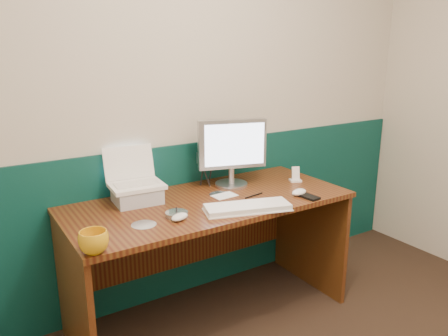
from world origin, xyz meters
TOP-DOWN VIEW (x-y plane):
  - back_wall at (0.00, 1.75)m, footprint 3.50×0.04m
  - wainscot at (0.00, 1.74)m, footprint 3.48×0.02m
  - desk at (-0.15, 1.38)m, footprint 1.60×0.70m
  - laptop_riser at (-0.51, 1.56)m, footprint 0.26×0.22m
  - laptop at (-0.51, 1.56)m, footprint 0.30×0.24m
  - monitor at (0.10, 1.53)m, footprint 0.43×0.24m
  - keyboard at (-0.06, 1.13)m, footprint 0.47×0.27m
  - mouse_right at (0.33, 1.17)m, footprint 0.12×0.09m
  - mouse_left at (-0.43, 1.20)m, footprint 0.12×0.10m
  - mug at (-0.89, 1.07)m, footprint 0.14×0.14m
  - camcorder at (-0.03, 1.63)m, footprint 0.10×0.14m
  - cd_spindle at (-0.42, 1.25)m, footprint 0.12×0.12m
  - cd_loose_a at (-0.60, 1.24)m, footprint 0.12×0.12m
  - cd_loose_b at (-0.05, 1.42)m, footprint 0.13×0.13m
  - pen at (0.10, 1.30)m, footprint 0.14×0.03m
  - papers at (-0.05, 1.39)m, footprint 0.14×0.10m
  - dock at (0.49, 1.39)m, footprint 0.09×0.08m
  - music_player at (0.49, 1.39)m, footprint 0.05×0.04m
  - pda at (0.34, 1.10)m, footprint 0.08×0.12m

SIDE VIEW (x-z plane):
  - desk at x=-0.15m, z-range 0.00..0.75m
  - wainscot at x=0.00m, z-range 0.00..1.00m
  - cd_loose_a at x=-0.60m, z-range 0.75..0.75m
  - cd_loose_b at x=-0.05m, z-range 0.75..0.75m
  - papers at x=-0.05m, z-range 0.75..0.75m
  - pen at x=0.10m, z-range 0.75..0.76m
  - pda at x=0.34m, z-range 0.75..0.76m
  - dock at x=0.49m, z-range 0.75..0.76m
  - cd_spindle at x=-0.42m, z-range 0.75..0.77m
  - keyboard at x=-0.06m, z-range 0.75..0.78m
  - mouse_left at x=-0.43m, z-range 0.75..0.78m
  - mouse_right at x=0.33m, z-range 0.75..0.79m
  - laptop_riser at x=-0.51m, z-range 0.75..0.83m
  - mug at x=-0.89m, z-range 0.75..0.85m
  - music_player at x=0.49m, z-range 0.76..0.85m
  - camcorder at x=-0.03m, z-range 0.75..0.96m
  - laptop at x=-0.51m, z-range 0.83..1.07m
  - monitor at x=0.10m, z-range 0.75..1.17m
  - back_wall at x=0.00m, z-range 0.00..2.50m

